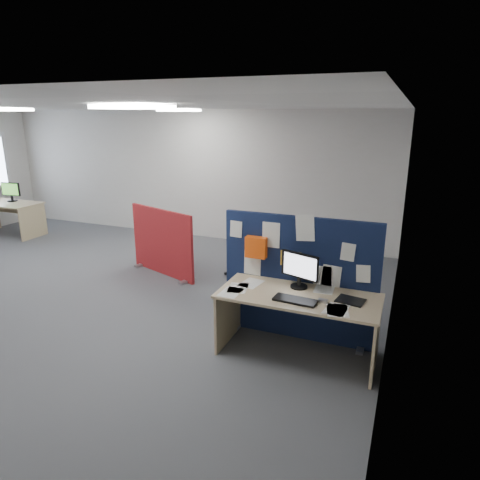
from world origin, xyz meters
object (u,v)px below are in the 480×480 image
(red_divider, at_px, (162,243))
(second_desk, at_px, (9,210))
(office_chair, at_px, (249,243))
(navy_divider, at_px, (297,278))
(monitor_main, at_px, (300,269))
(main_desk, at_px, (299,308))
(monitor_second, at_px, (11,191))

(red_divider, relative_size, second_desk, 0.94)
(second_desk, relative_size, office_chair, 1.56)
(navy_divider, distance_m, monitor_main, 0.28)
(red_divider, bearing_deg, office_chair, 40.67)
(main_desk, relative_size, monitor_main, 3.86)
(navy_divider, bearing_deg, monitor_main, -70.72)
(monitor_main, distance_m, second_desk, 7.58)
(office_chair, bearing_deg, navy_divider, -58.99)
(main_desk, height_order, second_desk, same)
(second_desk, bearing_deg, navy_divider, -16.56)
(second_desk, distance_m, office_chair, 5.87)
(monitor_main, height_order, second_desk, monitor_main)
(main_desk, relative_size, office_chair, 1.78)
(red_divider, height_order, office_chair, red_divider)
(monitor_main, xyz_separation_m, monitor_second, (-7.20, 2.44, 0.01))
(navy_divider, bearing_deg, red_divider, 154.61)
(red_divider, height_order, monitor_second, monitor_second)
(navy_divider, xyz_separation_m, monitor_main, (0.07, -0.20, 0.20))
(navy_divider, height_order, red_divider, navy_divider)
(main_desk, relative_size, red_divider, 1.22)
(second_desk, height_order, monitor_second, monitor_second)
(navy_divider, height_order, second_desk, navy_divider)
(main_desk, height_order, office_chair, office_chair)
(red_divider, height_order, second_desk, red_divider)
(navy_divider, xyz_separation_m, main_desk, (0.12, -0.35, -0.20))
(office_chair, bearing_deg, second_desk, 171.73)
(monitor_main, height_order, office_chair, monitor_main)
(office_chair, bearing_deg, main_desk, -61.50)
(monitor_second, height_order, office_chair, monitor_second)
(navy_divider, height_order, monitor_main, navy_divider)
(monitor_main, xyz_separation_m, red_divider, (-2.70, 1.44, -0.41))
(navy_divider, xyz_separation_m, red_divider, (-2.63, 1.25, -0.21))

